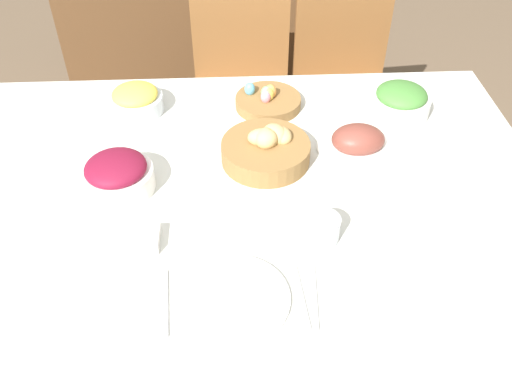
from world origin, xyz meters
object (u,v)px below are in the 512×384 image
object	(u,v)px
pineapple_bowl	(136,100)
green_salad_bowl	(400,102)
chair_far_center	(239,87)
butter_dish	(134,239)
bread_basket	(267,148)
fork	(166,302)
dinner_plate	(234,299)
beet_salad_bowl	(117,175)
drinking_cup	(323,229)
knife	(301,297)
ham_platter	(358,141)
sideboard	(197,19)
spoon	(315,296)
egg_basket	(268,101)
chair_far_right	(346,84)

from	to	relation	value
pineapple_bowl	green_salad_bowl	bearing A→B (deg)	-4.33
chair_far_center	butter_dish	distance (m)	1.19
chair_far_center	bread_basket	size ratio (longest dim) A/B	3.49
chair_far_center	fork	xyz separation A→B (m)	(-0.19, -1.31, 0.24)
pineapple_bowl	dinner_plate	xyz separation A→B (m)	(0.30, -0.78, -0.04)
bread_basket	beet_salad_bowl	distance (m)	0.43
bread_basket	drinking_cup	world-z (taller)	bread_basket
dinner_plate	bread_basket	bearing A→B (deg)	78.14
fork	knife	xyz separation A→B (m)	(0.31, 0.00, 0.00)
bread_basket	ham_platter	distance (m)	0.28
sideboard	spoon	distance (m)	2.14
egg_basket	spoon	bearing A→B (deg)	-86.00
chair_far_center	pineapple_bowl	distance (m)	0.69
ham_platter	butter_dish	distance (m)	0.72
green_salad_bowl	beet_salad_bowl	distance (m)	0.92
beet_salad_bowl	dinner_plate	distance (m)	0.51
egg_basket	ham_platter	distance (m)	0.35
chair_far_right	beet_salad_bowl	bearing A→B (deg)	-137.08
pineapple_bowl	butter_dish	size ratio (longest dim) A/B	1.38
drinking_cup	dinner_plate	bearing A→B (deg)	-141.43
sideboard	bread_basket	distance (m)	1.64
sideboard	butter_dish	distance (m)	1.93
spoon	green_salad_bowl	bearing A→B (deg)	67.28
chair_far_center	beet_salad_bowl	bearing A→B (deg)	-105.05
sideboard	dinner_plate	distance (m)	2.11
chair_far_center	egg_basket	bearing A→B (deg)	-74.84
chair_far_right	spoon	size ratio (longest dim) A/B	4.96
chair_far_right	butter_dish	size ratio (longest dim) A/B	7.11
spoon	knife	bearing A→B (deg)	-175.58
ham_platter	fork	size ratio (longest dim) A/B	1.35
egg_basket	drinking_cup	bearing A→B (deg)	-80.96
chair_far_center	knife	distance (m)	1.34
sideboard	butter_dish	size ratio (longest dim) A/B	10.93
chair_far_right	pineapple_bowl	world-z (taller)	chair_far_right
bread_basket	pineapple_bowl	distance (m)	0.49
ham_platter	dinner_plate	size ratio (longest dim) A/B	0.96
ham_platter	sideboard	bearing A→B (deg)	109.64
fork	egg_basket	bearing A→B (deg)	66.00
dinner_plate	spoon	world-z (taller)	dinner_plate
chair_far_right	pineapple_bowl	size ratio (longest dim) A/B	5.17
beet_salad_bowl	butter_dish	world-z (taller)	beet_salad_bowl
fork	spoon	bearing A→B (deg)	-4.42
bread_basket	dinner_plate	world-z (taller)	bread_basket
sideboard	green_salad_bowl	size ratio (longest dim) A/B	7.28
dinner_plate	knife	size ratio (longest dim) A/B	1.40
dinner_plate	fork	distance (m)	0.15
egg_basket	spoon	xyz separation A→B (m)	(0.06, -0.79, -0.02)
chair_far_center	beet_salad_bowl	xyz separation A→B (m)	(-0.35, -0.92, 0.28)
chair_far_right	green_salad_bowl	size ratio (longest dim) A/B	4.74
beet_salad_bowl	spoon	world-z (taller)	beet_salad_bowl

